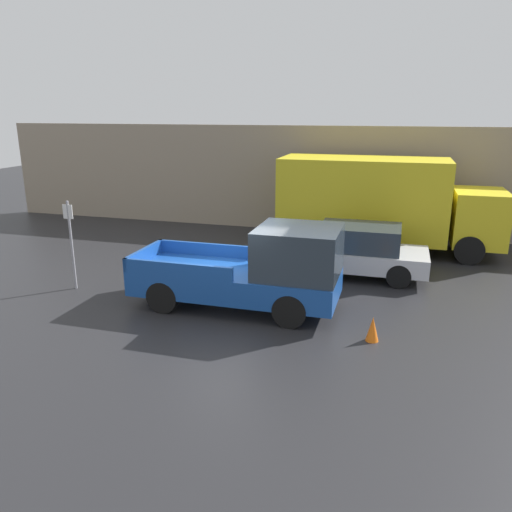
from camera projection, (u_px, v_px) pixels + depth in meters
The scene contains 7 objects.
ground_plane at pixel (231, 309), 12.96m from camera, with size 60.00×60.00×0.00m, color #232326.
building_wall at pixel (302, 179), 20.88m from camera, with size 28.00×0.15×4.36m.
pickup_truck at pixel (257, 271), 12.70m from camera, with size 5.30×2.07×2.22m.
car at pixel (356, 250), 15.41m from camera, with size 4.38×1.95×1.59m.
delivery_truck at pixel (380, 201), 18.06m from camera, with size 7.79×2.56×3.31m.
parking_sign at pixel (71, 240), 14.03m from camera, with size 0.30×0.07×2.56m.
traffic_cone at pixel (373, 329), 11.08m from camera, with size 0.29×0.29×0.57m.
Camera 1 is at (3.98, -11.39, 4.96)m, focal length 35.00 mm.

